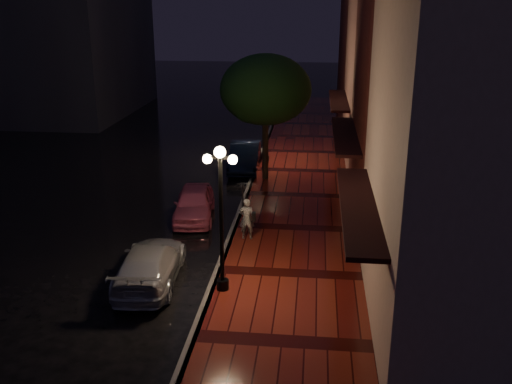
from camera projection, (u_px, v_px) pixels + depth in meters
The scene contains 15 objects.
ground at pixel (235, 228), 21.54m from camera, with size 120.00×120.00×0.00m, color black.
sidewalk at pixel (294, 229), 21.29m from camera, with size 4.50×60.00×0.15m, color #440F0C.
curb at pixel (235, 227), 21.51m from camera, with size 0.25×60.00×0.15m, color #595451.
storefront_near at pixel (484, 172), 13.82m from camera, with size 5.00×8.00×8.50m, color gray.
storefront_mid at pixel (429, 77), 20.95m from camera, with size 5.00×8.00×11.00m, color #511914.
storefront_far at pixel (399, 77), 28.80m from camera, with size 5.00×8.00×9.00m, color #8C5951.
storefront_extra at pixel (380, 50), 38.06m from camera, with size 5.00×12.00×10.00m, color #511914.
streetlamp_near at pixel (221, 211), 15.96m from camera, with size 0.96×0.36×4.31m.
streetlamp_far at pixel (266, 115), 29.14m from camera, with size 0.96×0.36×4.31m.
street_tree at pixel (266, 92), 25.75m from camera, with size 4.16×4.16×5.80m.
pink_car at pixel (194, 203), 22.34m from camera, with size 1.49×3.70×1.26m, color #CA5372.
navy_car at pixel (245, 157), 28.75m from camera, with size 1.45×4.15×1.37m, color black.
silver_car at pixel (150, 264), 17.25m from camera, with size 1.73×4.25×1.23m, color #9E9EA5.
woman_with_umbrella at pixel (247, 202), 19.85m from camera, with size 0.87×0.88×2.09m.
parking_meter at pixel (243, 196), 22.34m from camera, with size 0.13×0.12×1.21m.
Camera 1 is at (2.90, -19.75, 8.24)m, focal length 40.00 mm.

